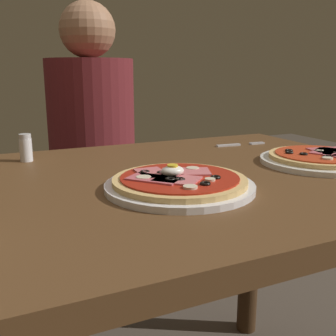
{
  "coord_description": "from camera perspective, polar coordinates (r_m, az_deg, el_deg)",
  "views": [
    {
      "loc": [
        -0.33,
        -0.74,
        0.94
      ],
      "look_at": [
        -0.0,
        -0.05,
        0.75
      ],
      "focal_mm": 43.19,
      "sensor_mm": 36.0,
      "label": 1
    }
  ],
  "objects": [
    {
      "name": "dining_table",
      "position": [
        0.88,
        -1.42,
        -8.8
      ],
      "size": [
        1.13,
        0.79,
        0.72
      ],
      "color": "brown",
      "rests_on": "ground"
    },
    {
      "name": "pizza_foreground",
      "position": [
        0.75,
        1.58,
        -2.12
      ],
      "size": [
        0.28,
        0.28,
        0.05
      ],
      "color": "white",
      "rests_on": "dining_table"
    },
    {
      "name": "pizza_across_left",
      "position": [
        1.02,
        20.79,
        1.24
      ],
      "size": [
        0.28,
        0.28,
        0.03
      ],
      "color": "white",
      "rests_on": "dining_table"
    },
    {
      "name": "fork",
      "position": [
        1.21,
        9.68,
        3.27
      ],
      "size": [
        0.16,
        0.03,
        0.0
      ],
      "color": "silver",
      "rests_on": "dining_table"
    },
    {
      "name": "salt_shaker",
      "position": [
        1.04,
        -19.44,
        2.7
      ],
      "size": [
        0.03,
        0.03,
        0.07
      ],
      "color": "white",
      "rests_on": "dining_table"
    },
    {
      "name": "diner_person",
      "position": [
        1.58,
        -10.45,
        -0.42
      ],
      "size": [
        0.32,
        0.32,
        1.18
      ],
      "rotation": [
        0.0,
        0.0,
        3.14
      ],
      "color": "black",
      "rests_on": "ground"
    }
  ]
}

